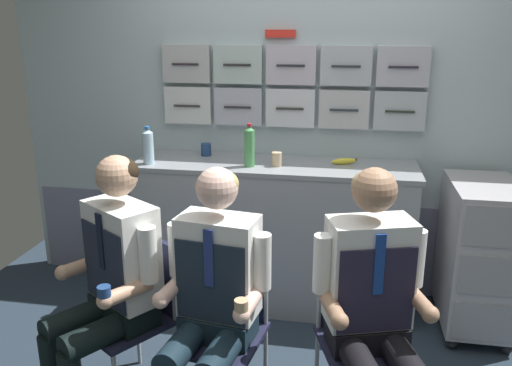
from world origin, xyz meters
The scene contains 14 objects.
galley_bulkhead centered at (-0.01, 1.37, 1.07)m, with size 4.20×0.14×2.15m.
galley_counter centered at (-0.20, 1.09, 0.50)m, with size 1.84×0.53×1.00m.
service_trolley centered at (1.09, 0.98, 0.51)m, with size 0.40×0.65×0.96m.
folding_chair_left centered at (-0.75, 0.07, 0.51)m, with size 0.56×0.56×0.83m.
crew_member_left centered at (-0.84, -0.06, 0.71)m, with size 0.63×0.70×1.29m.
folding_chair_center centered at (-0.29, 0.03, 0.51)m, with size 0.46×0.46×0.83m.
crew_member_center centered at (-0.31, -0.13, 0.70)m, with size 0.51×0.66×1.27m.
folding_chair_near_trolley centered at (0.36, 0.07, 0.51)m, with size 0.50×0.50×0.83m.
crew_member_near_trolley centered at (0.41, -0.08, 0.71)m, with size 0.54×0.70×1.29m.
water_bottle_tall centered at (-0.35, 0.99, 1.13)m, with size 0.07×0.07×0.28m.
water_bottle_short centered at (-1.01, 0.94, 1.11)m, with size 0.07×0.07×0.25m.
espresso_cup_small centered at (-0.18, 1.02, 1.05)m, with size 0.06×0.06×0.09m.
coffee_cup_spare centered at (-0.70, 1.22, 1.04)m, with size 0.07×0.07×0.09m.
snack_banana centered at (0.24, 1.15, 1.02)m, with size 0.17×0.10×0.04m.
Camera 1 is at (0.26, -2.21, 1.87)m, focal length 36.96 mm.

